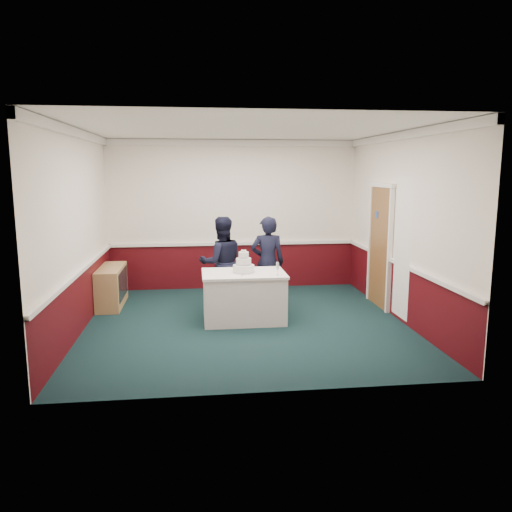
{
  "coord_description": "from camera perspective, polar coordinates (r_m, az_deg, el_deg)",
  "views": [
    {
      "loc": [
        -0.76,
        -7.57,
        2.39
      ],
      "look_at": [
        0.15,
        -0.1,
        1.1
      ],
      "focal_mm": 35.0,
      "sensor_mm": 36.0,
      "label": 1
    }
  ],
  "objects": [
    {
      "name": "cake_table",
      "position": [
        8.04,
        -1.41,
        -4.6
      ],
      "size": [
        1.32,
        0.92,
        0.79
      ],
      "color": "white",
      "rests_on": "ground"
    },
    {
      "name": "champagne_flute",
      "position": [
        7.72,
        2.47,
        -1.2
      ],
      "size": [
        0.05,
        0.05,
        0.21
      ],
      "color": "silver",
      "rests_on": "cake_table"
    },
    {
      "name": "cake_knife",
      "position": [
        7.76,
        -1.5,
        -2.17
      ],
      "size": [
        0.09,
        0.21,
        0.0
      ],
      "primitive_type": "cube",
      "rotation": [
        0.0,
        0.0,
        -0.38
      ],
      "color": "silver",
      "rests_on": "cake_table"
    },
    {
      "name": "wedding_cake",
      "position": [
        7.93,
        -1.42,
        -1.1
      ],
      "size": [
        0.35,
        0.35,
        0.36
      ],
      "color": "white",
      "rests_on": "cake_table"
    },
    {
      "name": "ground",
      "position": [
        7.98,
        -1.14,
        -7.71
      ],
      "size": [
        5.0,
        5.0,
        0.0
      ],
      "primitive_type": "plane",
      "color": "#132F2C",
      "rests_on": "ground"
    },
    {
      "name": "person_man",
      "position": [
        8.7,
        -3.97,
        -0.78
      ],
      "size": [
        0.87,
        0.73,
        1.61
      ],
      "primitive_type": "imported",
      "rotation": [
        0.0,
        0.0,
        3.3
      ],
      "color": "black",
      "rests_on": "ground"
    },
    {
      "name": "sideboard",
      "position": [
        9.28,
        -16.16,
        -3.35
      ],
      "size": [
        0.41,
        1.2,
        0.7
      ],
      "color": "#98704A",
      "rests_on": "ground"
    },
    {
      "name": "person_woman",
      "position": [
        8.7,
        1.33,
        -0.75
      ],
      "size": [
        0.61,
        0.42,
        1.62
      ],
      "primitive_type": "imported",
      "rotation": [
        0.0,
        0.0,
        3.09
      ],
      "color": "black",
      "rests_on": "ground"
    },
    {
      "name": "room_shell",
      "position": [
        8.24,
        -1.06,
        6.78
      ],
      "size": [
        5.0,
        5.0,
        3.0
      ],
      "color": "white",
      "rests_on": "ground"
    }
  ]
}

